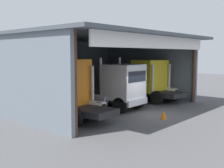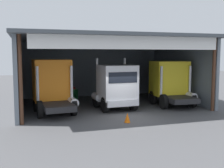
{
  "view_description": "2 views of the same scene",
  "coord_description": "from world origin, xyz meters",
  "px_view_note": "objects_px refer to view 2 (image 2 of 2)",
  "views": [
    {
      "loc": [
        -14.99,
        -9.69,
        3.92
      ],
      "look_at": [
        0.0,
        3.42,
        1.77
      ],
      "focal_mm": 44.45,
      "sensor_mm": 36.0,
      "label": 1
    },
    {
      "loc": [
        -6.14,
        -15.97,
        3.96
      ],
      "look_at": [
        0.0,
        3.42,
        1.77
      ],
      "focal_mm": 44.19,
      "sensor_mm": 36.0,
      "label": 2
    }
  ],
  "objects_px": {
    "truck_orange_right_bay": "(53,85)",
    "tool_cart": "(70,93)",
    "oil_drum": "(75,94)",
    "truck_white_center_right_bay": "(116,86)",
    "truck_yellow_center_left_bay": "(171,82)",
    "traffic_cone": "(127,118)"
  },
  "relations": [
    {
      "from": "truck_orange_right_bay",
      "to": "traffic_cone",
      "type": "relative_size",
      "value": 8.34
    },
    {
      "from": "truck_orange_right_bay",
      "to": "oil_drum",
      "type": "xyz_separation_m",
      "value": [
        2.41,
        5.34,
        -1.43
      ]
    },
    {
      "from": "tool_cart",
      "to": "truck_orange_right_bay",
      "type": "bearing_deg",
      "value": -109.41
    },
    {
      "from": "oil_drum",
      "to": "tool_cart",
      "type": "distance_m",
      "value": 0.6
    },
    {
      "from": "truck_yellow_center_left_bay",
      "to": "traffic_cone",
      "type": "distance_m",
      "value": 6.84
    },
    {
      "from": "oil_drum",
      "to": "truck_orange_right_bay",
      "type": "bearing_deg",
      "value": -114.26
    },
    {
      "from": "oil_drum",
      "to": "truck_white_center_right_bay",
      "type": "bearing_deg",
      "value": -71.44
    },
    {
      "from": "truck_white_center_right_bay",
      "to": "oil_drum",
      "type": "relative_size",
      "value": 4.93
    },
    {
      "from": "truck_white_center_right_bay",
      "to": "truck_yellow_center_left_bay",
      "type": "distance_m",
      "value": 4.69
    },
    {
      "from": "truck_orange_right_bay",
      "to": "tool_cart",
      "type": "relative_size",
      "value": 4.67
    },
    {
      "from": "truck_orange_right_bay",
      "to": "truck_yellow_center_left_bay",
      "type": "distance_m",
      "value": 9.02
    },
    {
      "from": "truck_orange_right_bay",
      "to": "oil_drum",
      "type": "bearing_deg",
      "value": 61.82
    },
    {
      "from": "truck_white_center_right_bay",
      "to": "oil_drum",
      "type": "distance_m",
      "value": 6.23
    },
    {
      "from": "truck_white_center_right_bay",
      "to": "oil_drum",
      "type": "bearing_deg",
      "value": -74.23
    },
    {
      "from": "truck_white_center_right_bay",
      "to": "truck_yellow_center_left_bay",
      "type": "bearing_deg",
      "value": -177.48
    },
    {
      "from": "truck_white_center_right_bay",
      "to": "traffic_cone",
      "type": "distance_m",
      "value": 4.06
    },
    {
      "from": "truck_orange_right_bay",
      "to": "tool_cart",
      "type": "distance_m",
      "value": 6.32
    },
    {
      "from": "truck_white_center_right_bay",
      "to": "tool_cart",
      "type": "distance_m",
      "value": 6.78
    },
    {
      "from": "truck_white_center_right_bay",
      "to": "tool_cart",
      "type": "bearing_deg",
      "value": -72.65
    },
    {
      "from": "truck_white_center_right_bay",
      "to": "truck_yellow_center_left_bay",
      "type": "height_order",
      "value": "truck_white_center_right_bay"
    },
    {
      "from": "truck_orange_right_bay",
      "to": "traffic_cone",
      "type": "xyz_separation_m",
      "value": [
        3.83,
        -4.21,
        -1.59
      ]
    },
    {
      "from": "tool_cart",
      "to": "truck_white_center_right_bay",
      "type": "bearing_deg",
      "value": -69.86
    }
  ]
}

